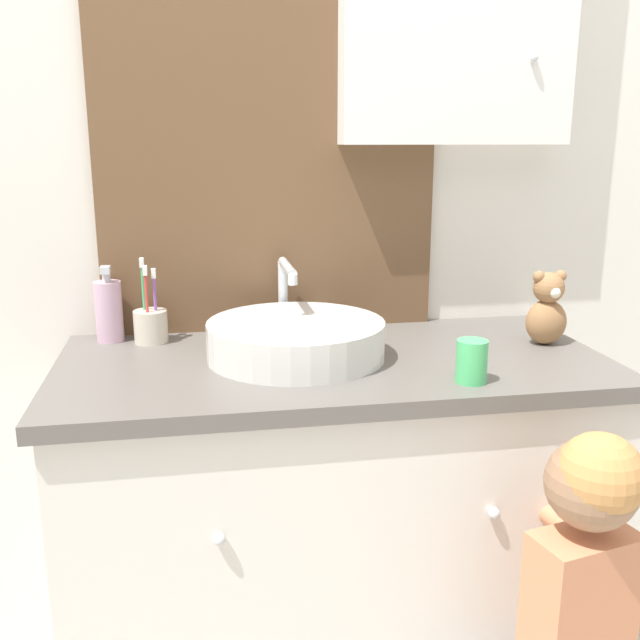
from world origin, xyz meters
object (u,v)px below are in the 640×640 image
object	(u,v)px
toothbrush_holder	(151,324)
teddy_bear	(547,310)
drinking_cup	(472,361)
soap_dispenser	(109,310)
sink_basin	(296,337)
child_figure	(579,607)

from	to	relation	value
toothbrush_holder	teddy_bear	distance (m)	0.93
teddy_bear	drinking_cup	xyz separation A→B (m)	(-0.27, -0.23, -0.04)
teddy_bear	toothbrush_holder	bearing A→B (deg)	169.01
soap_dispenser	drinking_cup	distance (m)	0.85
sink_basin	soap_dispenser	world-z (taller)	sink_basin
toothbrush_holder	child_figure	world-z (taller)	toothbrush_holder
toothbrush_holder	soap_dispenser	world-z (taller)	toothbrush_holder
sink_basin	teddy_bear	bearing A→B (deg)	-0.02
toothbrush_holder	child_figure	distance (m)	1.08
soap_dispenser	teddy_bear	world-z (taller)	soap_dispenser
toothbrush_holder	drinking_cup	size ratio (longest dim) A/B	2.33
sink_basin	toothbrush_holder	xyz separation A→B (m)	(-0.32, 0.18, 0.00)
toothbrush_holder	teddy_bear	xyz separation A→B (m)	(0.91, -0.18, 0.04)
sink_basin	child_figure	bearing A→B (deg)	-46.81
drinking_cup	sink_basin	bearing A→B (deg)	144.03
soap_dispenser	drinking_cup	xyz separation A→B (m)	(0.73, -0.43, -0.03)
teddy_bear	drinking_cup	distance (m)	0.36
drinking_cup	child_figure	bearing A→B (deg)	-62.16
soap_dispenser	sink_basin	bearing A→B (deg)	-26.21
soap_dispenser	toothbrush_holder	bearing A→B (deg)	-16.75
toothbrush_holder	drinking_cup	xyz separation A→B (m)	(0.64, -0.41, -0.00)
soap_dispenser	drinking_cup	bearing A→B (deg)	-30.66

